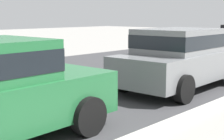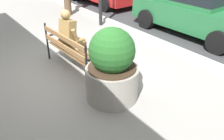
% 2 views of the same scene
% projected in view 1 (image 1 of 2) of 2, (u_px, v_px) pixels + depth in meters
% --- Properties ---
extents(parked_car_grey, '(4.14, 2.00, 1.56)m').
position_uv_depth(parked_car_grey, '(180.00, 57.00, 8.76)').
color(parked_car_grey, slate).
rests_on(parked_car_grey, ground).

